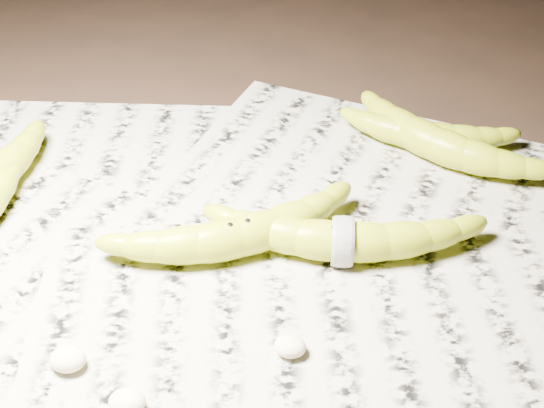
# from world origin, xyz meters

# --- Properties ---
(ground) EXTENTS (3.00, 3.00, 0.00)m
(ground) POSITION_xyz_m (0.00, 0.00, 0.00)
(ground) COLOR black
(ground) RESTS_ON ground
(newspaper_patch) EXTENTS (0.90, 0.70, 0.01)m
(newspaper_patch) POSITION_xyz_m (-0.03, 0.00, 0.00)
(newspaper_patch) COLOR #A8A290
(newspaper_patch) RESTS_ON ground
(banana_center) EXTENTS (0.23, 0.16, 0.04)m
(banana_center) POSITION_xyz_m (-0.01, 0.02, 0.03)
(banana_center) COLOR gold
(banana_center) RESTS_ON newspaper_patch
(banana_taped) EXTENTS (0.25, 0.07, 0.04)m
(banana_taped) POSITION_xyz_m (0.09, 0.02, 0.03)
(banana_taped) COLOR gold
(banana_taped) RESTS_ON newspaper_patch
(banana_upper_a) EXTENTS (0.21, 0.18, 0.04)m
(banana_upper_a) POSITION_xyz_m (0.19, 0.20, 0.03)
(banana_upper_a) COLOR gold
(banana_upper_a) RESTS_ON newspaper_patch
(banana_upper_b) EXTENTS (0.18, 0.08, 0.04)m
(banana_upper_b) POSITION_xyz_m (0.18, 0.22, 0.03)
(banana_upper_b) COLOR gold
(banana_upper_b) RESTS_ON newspaper_patch
(measuring_tape) EXTENTS (0.01, 0.05, 0.05)m
(measuring_tape) POSITION_xyz_m (0.09, 0.02, 0.03)
(measuring_tape) COLOR white
(measuring_tape) RESTS_ON newspaper_patch
(flesh_chunk_a) EXTENTS (0.03, 0.03, 0.02)m
(flesh_chunk_a) POSITION_xyz_m (-0.13, -0.14, 0.02)
(flesh_chunk_a) COLOR #F8EEC0
(flesh_chunk_a) RESTS_ON newspaper_patch
(flesh_chunk_b) EXTENTS (0.03, 0.03, 0.02)m
(flesh_chunk_b) POSITION_xyz_m (-0.07, -0.18, 0.02)
(flesh_chunk_b) COLOR #F8EEC0
(flesh_chunk_b) RESTS_ON newspaper_patch
(flesh_chunk_c) EXTENTS (0.03, 0.02, 0.02)m
(flesh_chunk_c) POSITION_xyz_m (0.05, -0.11, 0.02)
(flesh_chunk_c) COLOR #F8EEC0
(flesh_chunk_c) RESTS_ON newspaper_patch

